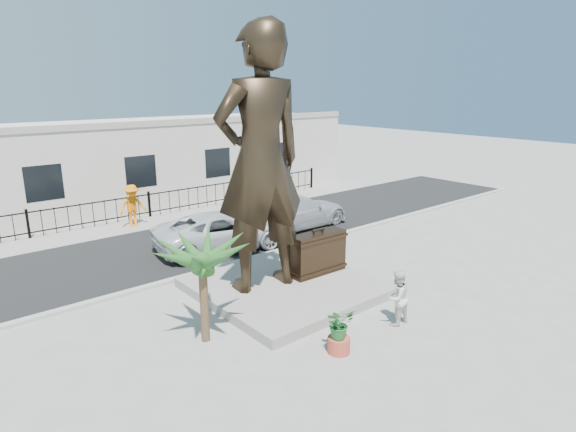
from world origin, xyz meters
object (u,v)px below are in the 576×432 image
suitcase (318,253)px  tourist (397,298)px  car_white (222,231)px  statue (260,161)px

suitcase → tourist: size_ratio=1.27×
suitcase → car_white: (-0.66, 4.87, -0.24)m
statue → tourist: bearing=119.8°
car_white → suitcase: bearing=-163.1°
statue → car_white: size_ratio=1.46×
statue → tourist: size_ratio=5.03×
tourist → car_white: bearing=-87.8°
statue → car_white: (1.39, 4.50, -3.48)m
statue → suitcase: size_ratio=3.98×
statue → car_white: 5.86m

